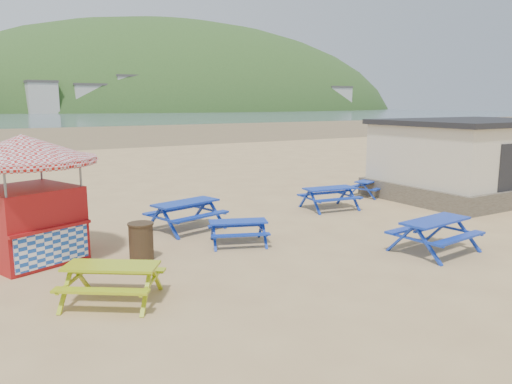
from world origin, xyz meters
TOP-DOWN VIEW (x-y plane):
  - ground at (0.00, 0.00)m, footprint 400.00×400.00m
  - wet_sand at (0.00, 55.00)m, footprint 400.00×400.00m
  - picnic_table_blue_a at (-1.86, 1.83)m, footprint 2.40×2.12m
  - picnic_table_blue_b at (3.78, 1.91)m, footprint 2.06×1.74m
  - picnic_table_blue_c at (6.89, 3.11)m, footprint 1.90×1.71m
  - picnic_table_blue_d at (-1.28, -0.41)m, footprint 1.91×1.74m
  - picnic_table_blue_e at (2.76, -3.63)m, footprint 2.22×1.87m
  - picnic_table_blue_f at (8.52, -0.52)m, footprint 2.05×1.73m
  - picnic_table_yellow at (-5.31, -2.67)m, footprint 2.28×2.19m
  - ice_cream_kiosk at (-6.33, 0.96)m, footprint 4.47×4.47m
  - litter_bin at (-3.99, -0.40)m, footprint 0.64×0.64m
  - amenity_block at (10.50, 1.00)m, footprint 7.40×5.40m
  - headland_town at (90.00, 229.68)m, footprint 264.00×144.00m

SIDE VIEW (x-z plane):
  - headland_town at x=90.00m, z-range -63.91..44.09m
  - ground at x=0.00m, z-range 0.00..0.00m
  - wet_sand at x=0.00m, z-range 0.00..0.00m
  - picnic_table_blue_d at x=-1.28m, z-range 0.00..0.66m
  - picnic_table_blue_c at x=6.89m, z-range 0.00..0.66m
  - picnic_table_yellow at x=-5.31m, z-range 0.00..0.75m
  - picnic_table_blue_b at x=3.78m, z-range 0.00..0.79m
  - picnic_table_blue_f at x=8.52m, z-range 0.00..0.79m
  - picnic_table_blue_e at x=2.76m, z-range 0.00..0.86m
  - picnic_table_blue_a at x=-1.86m, z-range 0.00..0.86m
  - litter_bin at x=-3.99m, z-range 0.01..0.94m
  - amenity_block at x=10.50m, z-range -0.01..3.14m
  - ice_cream_kiosk at x=-6.33m, z-range 0.40..3.49m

